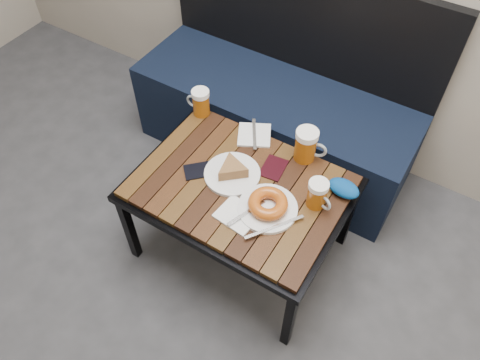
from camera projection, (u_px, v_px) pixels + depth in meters
The scene contains 12 objects.
bench at pixel (276, 114), 2.38m from camera, with size 1.40×0.50×0.95m.
cafe_table at pixel (240, 191), 1.87m from camera, with size 0.84×0.62×0.47m.
beer_mug_left at pixel (201, 102), 2.05m from camera, with size 0.11×0.08×0.13m.
beer_mug_centre at pixel (306, 145), 1.87m from camera, with size 0.14×0.11×0.15m.
beer_mug_right at pixel (318, 194), 1.73m from camera, with size 0.12×0.09×0.12m.
plate_pie at pixel (232, 171), 1.85m from camera, with size 0.23×0.23×0.06m.
plate_bagel at pixel (268, 206), 1.74m from camera, with size 0.25×0.28×0.06m.
napkin_left at pixel (254, 135), 2.00m from camera, with size 0.18×0.18×0.01m.
napkin_right at pixel (238, 215), 1.74m from camera, with size 0.16×0.14×0.01m.
passport_navy at pixel (198, 171), 1.88m from camera, with size 0.08×0.11×0.01m, color black.
passport_burgundy at pixel (274, 168), 1.89m from camera, with size 0.09×0.12×0.01m, color black.
knit_pouch at pixel (344, 188), 1.79m from camera, with size 0.13×0.08×0.05m, color #05198D.
Camera 1 is at (0.81, 0.17, 1.91)m, focal length 35.00 mm.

